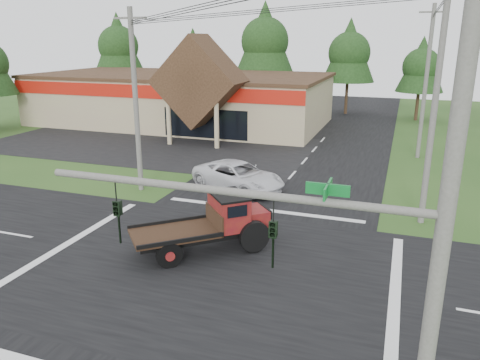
% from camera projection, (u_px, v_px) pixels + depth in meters
% --- Properties ---
extents(ground, '(120.00, 120.00, 0.00)m').
position_uv_depth(ground, '(212.00, 268.00, 18.76)').
color(ground, '#244418').
rests_on(ground, ground).
extents(road_ns, '(12.00, 120.00, 0.02)m').
position_uv_depth(road_ns, '(212.00, 268.00, 18.76)').
color(road_ns, black).
rests_on(road_ns, ground).
extents(road_ew, '(120.00, 12.00, 0.02)m').
position_uv_depth(road_ew, '(212.00, 268.00, 18.76)').
color(road_ew, black).
rests_on(road_ew, ground).
extents(parking_apron, '(28.00, 14.00, 0.02)m').
position_uv_depth(parking_apron, '(147.00, 145.00, 40.34)').
color(parking_apron, black).
rests_on(parking_apron, ground).
extents(cvs_building, '(30.40, 18.20, 9.19)m').
position_uv_depth(cvs_building, '(182.00, 97.00, 49.61)').
color(cvs_building, tan).
rests_on(cvs_building, ground).
extents(traffic_signal_mast, '(8.12, 0.24, 7.00)m').
position_uv_depth(traffic_signal_mast, '(339.00, 283.00, 8.86)').
color(traffic_signal_mast, '#595651').
rests_on(traffic_signal_mast, ground).
extents(utility_pole_nr, '(2.00, 0.30, 11.00)m').
position_uv_depth(utility_pole_nr, '(443.00, 236.00, 7.97)').
color(utility_pole_nr, '#595651').
rests_on(utility_pole_nr, ground).
extents(utility_pole_nw, '(2.00, 0.30, 10.50)m').
position_uv_depth(utility_pole_nw, '(136.00, 101.00, 26.94)').
color(utility_pole_nw, '#595651').
rests_on(utility_pole_nw, ground).
extents(utility_pole_ne, '(2.00, 0.30, 11.50)m').
position_uv_depth(utility_pole_ne, '(435.00, 104.00, 21.73)').
color(utility_pole_ne, '#595651').
rests_on(utility_pole_ne, ground).
extents(utility_pole_n, '(2.00, 0.30, 11.20)m').
position_uv_depth(utility_pole_n, '(426.00, 82.00, 34.41)').
color(utility_pole_n, '#595651').
rests_on(utility_pole_n, ground).
extents(tree_row_a, '(6.72, 6.72, 12.12)m').
position_uv_depth(tree_row_a, '(118.00, 44.00, 62.00)').
color(tree_row_a, '#332316').
rests_on(tree_row_a, ground).
extents(tree_row_b, '(5.60, 5.60, 10.10)m').
position_uv_depth(tree_row_b, '(193.00, 55.00, 61.04)').
color(tree_row_b, '#332316').
rests_on(tree_row_b, ground).
extents(tree_row_c, '(7.28, 7.28, 13.13)m').
position_uv_depth(tree_row_c, '(265.00, 39.00, 56.38)').
color(tree_row_c, '#332316').
rests_on(tree_row_c, ground).
extents(tree_row_d, '(6.16, 6.16, 11.11)m').
position_uv_depth(tree_row_d, '(349.00, 51.00, 54.51)').
color(tree_row_d, '#332316').
rests_on(tree_row_d, ground).
extents(tree_row_e, '(5.04, 5.04, 9.09)m').
position_uv_depth(tree_row_e, '(421.00, 65.00, 50.56)').
color(tree_row_e, '#332316').
rests_on(tree_row_e, ground).
extents(antique_flatbed_truck, '(5.97, 5.63, 2.49)m').
position_uv_depth(antique_flatbed_truck, '(203.00, 224.00, 19.95)').
color(antique_flatbed_truck, maroon).
rests_on(antique_flatbed_truck, ground).
extents(white_pickup, '(6.55, 4.84, 1.66)m').
position_uv_depth(white_pickup, '(238.00, 176.00, 28.33)').
color(white_pickup, silver).
rests_on(white_pickup, ground).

